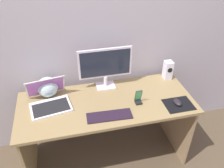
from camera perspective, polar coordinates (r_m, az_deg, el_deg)
The scene contains 11 objects.
ground_plane at distance 2.61m, azimuth -1.16°, elevation -17.08°, with size 8.00×8.00×0.00m, color brown.
wall_back at distance 2.16m, azimuth -3.90°, elevation 12.93°, with size 6.00×0.04×2.50m, color #A7A0AB.
desk at distance 2.17m, azimuth -1.34°, elevation -7.38°, with size 1.57×0.65×0.74m.
monitor at distance 2.14m, azimuth -1.66°, elevation 4.49°, with size 0.50×0.14×0.41m.
speaker_right at distance 2.40m, azimuth 13.62°, elevation 3.36°, with size 0.08×0.09×0.19m.
laptop at distance 2.09m, azimuth -15.27°, elevation -3.89°, with size 0.39×0.38×0.22m.
fishbowl at distance 2.18m, azimuth -15.61°, elevation -0.73°, with size 0.19×0.19×0.19m, color silver.
keyboard_external at distance 1.93m, azimuth -0.65°, elevation -7.86°, with size 0.38×0.13×0.01m, color black.
mousepad at distance 2.13m, azimuth 16.10°, elevation -4.87°, with size 0.25×0.20×0.00m, color black.
mouse at distance 2.12m, azimuth 15.85°, elevation -4.33°, with size 0.06×0.10×0.04m, color black.
phone_in_dock at distance 2.05m, azimuth 6.51°, elevation -3.58°, with size 0.06×0.06×0.14m.
Camera 1 is at (-0.32, -1.57, 2.06)m, focal length 37.06 mm.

